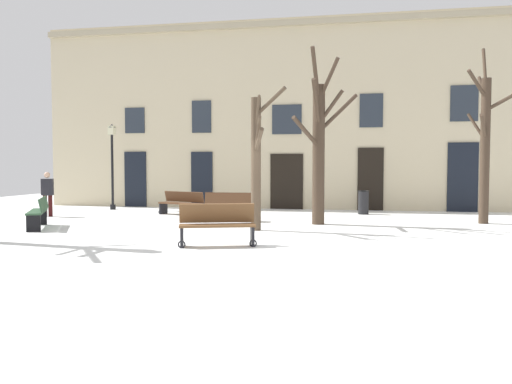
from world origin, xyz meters
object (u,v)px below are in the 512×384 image
at_px(tree_near_facade, 257,159).
at_px(tree_left_of_center, 319,146).
at_px(tree_right_of_center, 485,141).
at_px(bench_far_corner, 182,203).
at_px(litter_bin, 363,202).
at_px(bench_facing_shops, 39,211).
at_px(bench_back_to_back_right, 231,207).
at_px(streetlamp, 112,157).
at_px(bench_near_center_tree, 217,224).
at_px(person_near_bench, 47,192).

distance_m(tree_near_facade, tree_left_of_center, 2.42).
height_order(tree_right_of_center, bench_far_corner, tree_right_of_center).
height_order(litter_bin, bench_far_corner, litter_bin).
height_order(tree_right_of_center, bench_facing_shops, tree_right_of_center).
distance_m(tree_near_facade, tree_right_of_center, 7.21).
bearing_deg(bench_far_corner, bench_back_to_back_right, -14.53).
bearing_deg(tree_near_facade, bench_back_to_back_right, 120.02).
xyz_separation_m(bench_back_to_back_right, bench_facing_shops, (-4.97, -2.75, 0.00)).
relative_size(streetlamp, bench_near_center_tree, 1.96).
bearing_deg(litter_bin, tree_near_facade, -119.20).
height_order(streetlamp, bench_far_corner, streetlamp).
xyz_separation_m(bench_facing_shops, person_near_bench, (-1.68, 3.05, 0.37)).
xyz_separation_m(streetlamp, bench_back_to_back_right, (5.73, -3.37, -1.65)).
height_order(tree_left_of_center, person_near_bench, tree_left_of_center).
xyz_separation_m(streetlamp, litter_bin, (9.93, -0.17, -1.68)).
height_order(tree_right_of_center, tree_left_of_center, tree_right_of_center).
bearing_deg(streetlamp, litter_bin, -1.00).
bearing_deg(litter_bin, streetlamp, 179.00).
height_order(bench_back_to_back_right, person_near_bench, person_near_bench).
bearing_deg(streetlamp, tree_right_of_center, -10.67).
distance_m(tree_right_of_center, bench_facing_shops, 13.41).
relative_size(tree_near_facade, bench_facing_shops, 2.11).
height_order(tree_right_of_center, person_near_bench, tree_right_of_center).
bearing_deg(person_near_bench, bench_back_to_back_right, -20.82).
xyz_separation_m(tree_right_of_center, tree_left_of_center, (-4.98, -1.17, -0.15)).
bearing_deg(person_near_bench, tree_left_of_center, -22.13).
relative_size(tree_right_of_center, tree_left_of_center, 1.07).
xyz_separation_m(bench_near_center_tree, person_near_bench, (-7.52, 5.24, 0.37)).
bearing_deg(bench_near_center_tree, tree_left_of_center, 50.15).
distance_m(litter_bin, bench_facing_shops, 10.94).
height_order(tree_near_facade, bench_far_corner, tree_near_facade).
distance_m(bench_far_corner, person_near_bench, 4.65).
relative_size(tree_left_of_center, bench_back_to_back_right, 3.04).
bearing_deg(tree_right_of_center, tree_near_facade, -155.74).
xyz_separation_m(tree_near_facade, litter_bin, (2.98, 5.33, -1.52)).
bearing_deg(bench_near_center_tree, streetlamp, 111.47).
height_order(tree_near_facade, bench_near_center_tree, tree_near_facade).
xyz_separation_m(tree_near_facade, bench_facing_shops, (-6.20, -0.62, -1.48)).
bearing_deg(bench_far_corner, tree_right_of_center, 17.57).
bearing_deg(tree_left_of_center, tree_right_of_center, 13.27).
xyz_separation_m(tree_right_of_center, person_near_bench, (-14.44, -0.53, -1.68)).
distance_m(bench_near_center_tree, person_near_bench, 9.17).
bearing_deg(tree_right_of_center, litter_bin, 146.48).
distance_m(bench_far_corner, bench_near_center_tree, 7.32).
bearing_deg(litter_bin, bench_far_corner, -166.78).
xyz_separation_m(tree_left_of_center, bench_far_corner, (-5.04, 2.03, -1.94)).
height_order(bench_far_corner, person_near_bench, person_near_bench).
xyz_separation_m(litter_bin, bench_near_center_tree, (-3.34, -8.14, 0.04)).
relative_size(tree_left_of_center, bench_facing_shops, 2.82).
bearing_deg(streetlamp, bench_far_corner, -25.80).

